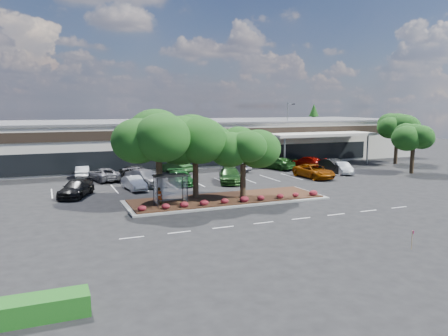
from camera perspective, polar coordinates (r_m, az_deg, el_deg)
name	(u,v)px	position (r m, az deg, el deg)	size (l,w,h in m)	color
ground	(267,208)	(36.73, 5.63, -5.24)	(160.00, 160.00, 0.00)	black
retail_store	(164,141)	(67.79, -7.88, 3.53)	(80.40, 25.20, 6.25)	beige
landscape_island	(226,199)	(39.39, 0.31, -4.10)	(18.00, 6.00, 0.26)	gray
lane_markings	(219,187)	(45.94, -0.64, -2.50)	(33.12, 20.06, 0.01)	silver
shrub_row	(236,200)	(37.43, 1.56, -4.15)	(17.00, 0.80, 0.50)	maroon
bus_shelter	(170,181)	(36.24, -7.09, -1.72)	(2.75, 1.55, 2.59)	black
island_tree_west	(159,157)	(37.33, -8.51, 1.48)	(7.20, 7.20, 7.89)	#153C0F
island_tree_mid	(195,157)	(39.01, -3.75, 1.42)	(6.60, 6.60, 7.32)	#153C0F
island_tree_east	(243,162)	(39.15, 2.51, 0.85)	(5.80, 5.80, 6.50)	#153C0F
hedge_south_west	(24,310)	(19.74, -24.70, -16.55)	(5.00, 1.30, 0.90)	#105317
tree_east_near	(413,148)	(59.91, 23.45, 2.45)	(5.60, 5.60, 6.51)	#153C0F
tree_east_far	(397,138)	(69.03, 21.62, 3.67)	(6.40, 6.40, 7.62)	#153C0F
conifer_north_east	(313,126)	(91.14, 11.60, 5.44)	(3.96, 3.96, 9.00)	#153C0F
person_waiting	(159,197)	(36.48, -8.50, -3.70)	(0.57, 0.37, 1.56)	#594C47
light_pole	(288,136)	(66.79, 8.30, 4.14)	(1.43, 0.68, 8.96)	gray
survey_stake	(412,237)	(28.45, 23.38, -8.33)	(0.07, 0.14, 1.13)	#9A7B50
car_0	(76,188)	(43.37, -18.73, -2.53)	(2.17, 5.34, 1.55)	black
car_1	(134,183)	(45.20, -11.68, -1.95)	(1.47, 4.21, 1.39)	#A2A4AD
car_2	(145,178)	(47.48, -10.26, -1.25)	(2.37, 5.84, 1.69)	slate
car_3	(181,178)	(47.64, -5.65, -1.26)	(2.08, 5.10, 1.48)	#17541E
car_4	(230,175)	(48.44, 0.80, -0.96)	(2.33, 5.72, 1.66)	#1C4317
car_6	(314,171)	(52.68, 11.69, -0.42)	(2.66, 5.76, 1.60)	#833902
car_7	(334,166)	(57.86, 14.18, 0.28)	(1.77, 5.08, 1.67)	black
car_8	(342,168)	(56.91, 15.19, 0.01)	(1.54, 4.42, 1.46)	#9BA1A7
car_9	(83,172)	(54.57, -17.99, -0.46)	(1.49, 4.28, 1.41)	silver
car_10	(104,174)	(51.57, -15.44, -0.80)	(2.45, 5.31, 1.48)	slate
car_11	(133,172)	(52.28, -11.81, -0.55)	(1.59, 4.56, 1.50)	black
car_12	(176,167)	(55.89, -6.29, 0.18)	(1.70, 4.87, 1.61)	#214C1D
car_14	(237,166)	(57.08, 1.72, 0.30)	(1.51, 4.33, 1.43)	#535259
car_15	(277,163)	(59.26, 6.92, 0.62)	(2.26, 5.57, 1.62)	#1D4C18
car_16	(307,162)	(61.15, 10.77, 0.74)	(2.19, 5.40, 1.57)	#800903
car_17	(313,161)	(63.69, 11.52, 0.90)	(1.86, 4.57, 1.33)	black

